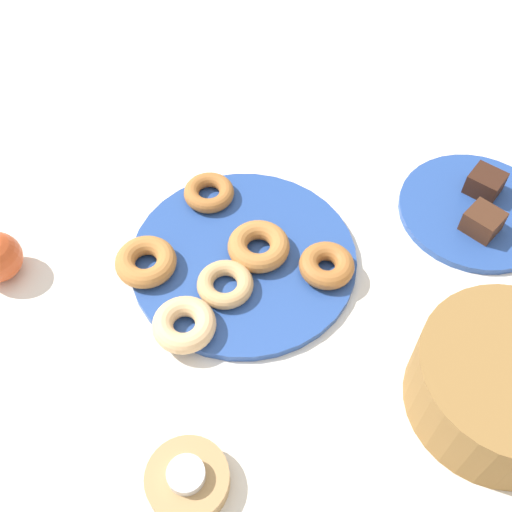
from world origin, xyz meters
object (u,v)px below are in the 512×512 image
Objects in this scene: donut_1 at (225,284)px; donut_2 at (209,193)px; donut_0 at (146,262)px; candle_holder at (188,480)px; donut_plate at (243,258)px; cake_plate at (475,211)px; donut_4 at (327,265)px; donut_5 at (184,325)px; donut_3 at (259,246)px; brownie_near at (485,183)px; basket at (504,384)px; brownie_far at (483,221)px; tealight at (186,475)px.

donut_1 is 0.18m from donut_2.
candle_holder is (0.13, 0.29, -0.01)m from donut_0.
donut_plate is 0.38m from cake_plate.
donut_5 is (0.22, -0.05, 0.00)m from donut_4.
cake_plate is (-0.32, 0.15, -0.02)m from donut_3.
donut_0 and donut_3 have the same top height.
donut_0 is at bearing -22.83° from brownie_near.
brownie_near is at bearing -138.92° from basket.
cake_plate is 4.76× the size of brownie_far.
cake_plate is 0.05m from brownie_near.
donut_5 is at bearing 19.30° from donut_plate.
donut_3 is 0.38× the size of cake_plate.
donut_3 is 1.06× the size of donut_5.
basket reaches higher than donut_2.
tealight is 0.20× the size of basket.
donut_5 is (0.14, 0.05, 0.02)m from donut_plate.
tealight is (0.64, 0.08, 0.00)m from brownie_near.
brownie_near is at bearing 165.89° from donut_1.
donut_plate is at bearing -20.27° from brownie_near.
candle_holder is (0.33, 0.12, -0.01)m from donut_4.
donut_3 reaches higher than candle_holder.
donut_2 is at bearing -78.21° from donut_4.
donut_4 is 0.28m from basket.
donut_plate is at bearing -139.67° from tealight.
cake_plate is at bearing 162.30° from donut_1.
donut_5 is at bearing -12.72° from cake_plate.
tealight is at bearing 65.49° from donut_0.
donut_0 is 0.16m from donut_2.
donut_5 is 0.87× the size of candle_holder.
tealight is at bearing 0.00° from candle_holder.
candle_holder is at bearing 65.49° from donut_0.
candle_holder is at bearing -23.91° from basket.
donut_2 is 0.80× the size of candle_holder.
brownie_near is 0.22× the size of basket.
candle_holder is at bearing 55.66° from donut_5.
donut_plate is 0.03m from donut_3.
candle_holder is at bearing 40.33° from donut_plate.
donut_1 is 1.01× the size of donut_2.
donut_5 is (0.02, 0.12, -0.00)m from donut_0.
donut_0 reaches higher than donut_plate.
donut_0 is 0.39× the size of basket.
donut_5 is 0.38× the size of basket.
donut_3 is 1.82× the size of brownie_near.
donut_3 is 0.38m from brownie_near.
donut_4 is 0.35m from candle_holder.
tealight is at bearing 55.66° from donut_5.
donut_plate is at bearing -73.86° from basket.
donut_3 is 0.35m from tealight.
basket is at bearing 156.09° from candle_holder.
donut_1 reaches higher than cake_plate.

